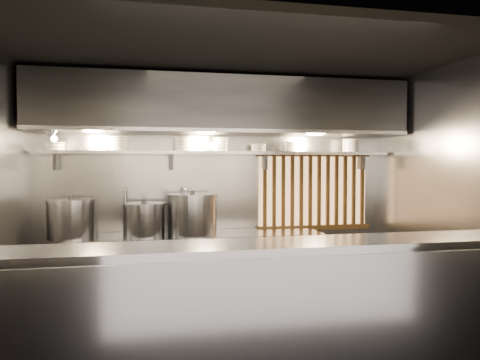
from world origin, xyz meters
name	(u,v)px	position (x,y,z in m)	size (l,w,h in m)	color
floor	(242,340)	(0.00, 0.00, 0.00)	(4.50, 4.50, 0.00)	black
ceiling	(242,55)	(0.00, 0.00, 2.80)	(4.50, 4.50, 0.00)	black
wall_back	(218,190)	(0.00, 1.50, 1.40)	(4.50, 4.50, 0.00)	gray
wall_right	(446,196)	(2.25, 0.00, 1.40)	(3.00, 3.00, 0.00)	gray
serving_counter	(268,314)	(0.00, -0.96, 0.57)	(4.50, 0.56, 1.13)	#9B9BA0
cooking_bench	(198,271)	(-0.30, 1.13, 0.45)	(3.00, 0.70, 0.90)	#9B9BA0
bowl_shelf	(220,153)	(0.00, 1.32, 1.88)	(4.40, 0.34, 0.04)	#9B9BA0
exhaust_hood	(223,107)	(0.00, 1.10, 2.42)	(4.40, 0.81, 0.65)	#2D2D30
wood_screen	(314,191)	(1.30, 1.45, 1.38)	(1.56, 0.09, 1.04)	#ECAE6A
faucet_left	(126,200)	(-1.15, 1.37, 1.31)	(0.04, 0.30, 0.50)	silver
faucet_right	(184,199)	(-0.45, 1.37, 1.31)	(0.04, 0.30, 0.50)	silver
heat_lamp	(52,134)	(-1.90, 0.85, 2.07)	(0.25, 0.35, 0.20)	#9B9BA0
pendant_bulb	(213,146)	(-0.10, 1.20, 1.96)	(0.09, 0.09, 0.19)	#2D2D30
stock_pot_left	(71,218)	(-1.75, 1.12, 1.12)	(0.58, 0.58, 0.49)	#9B9BA0
stock_pot_mid	(144,219)	(-0.94, 1.09, 1.10)	(0.61, 0.61, 0.43)	#9B9BA0
stock_pot_right	(192,214)	(-0.37, 1.09, 1.15)	(0.65, 0.65, 0.53)	#9B9BA0
bowl_stack_0	(55,146)	(-1.95, 1.32, 1.95)	(0.23, 0.23, 0.09)	white
bowl_stack_1	(119,144)	(-1.23, 1.32, 1.98)	(0.23, 0.23, 0.17)	white
bowl_stack_2	(184,144)	(-0.44, 1.32, 1.98)	(0.24, 0.24, 0.17)	white
bowl_stack_3	(221,145)	(0.01, 1.32, 1.98)	(0.21, 0.21, 0.17)	white
bowl_stack_4	(258,148)	(0.50, 1.32, 1.95)	(0.20, 0.20, 0.09)	white
bowl_stack_5	(289,147)	(0.91, 1.32, 1.97)	(0.20, 0.20, 0.13)	white
bowl_stack_6	(351,146)	(1.76, 1.32, 1.98)	(0.23, 0.23, 0.17)	white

